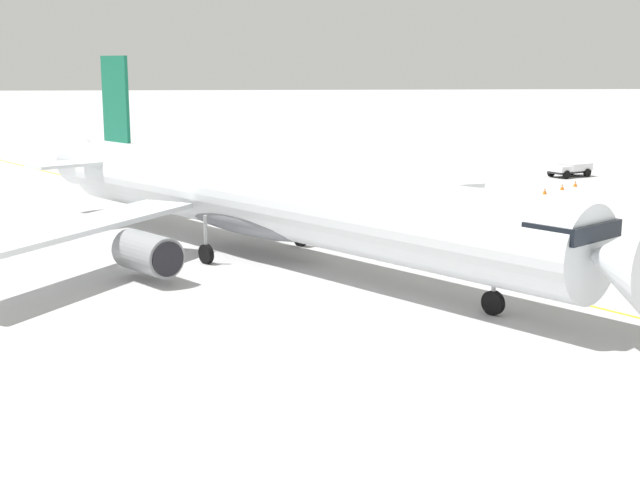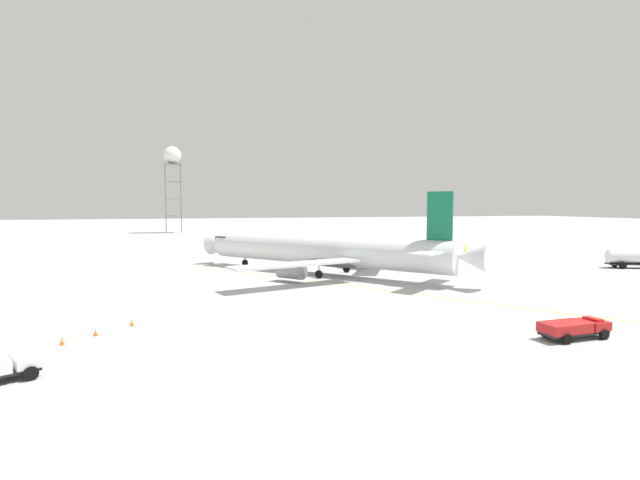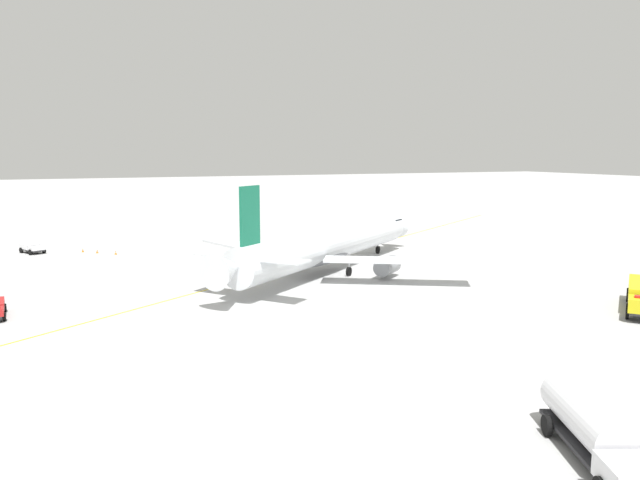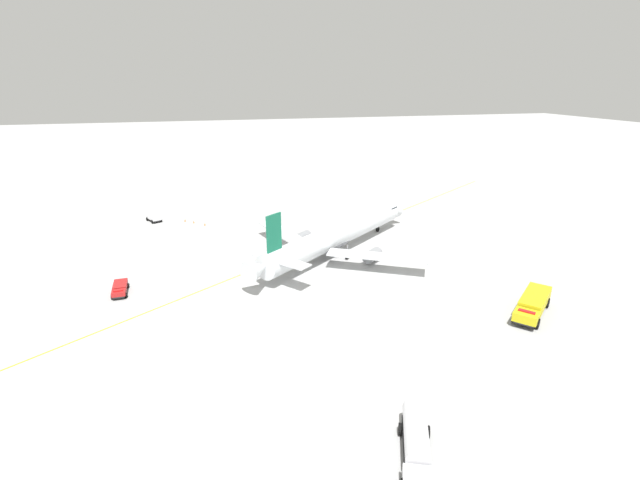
{
  "view_description": "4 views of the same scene",
  "coord_description": "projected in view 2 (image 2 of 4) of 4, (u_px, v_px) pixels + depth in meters",
  "views": [
    {
      "loc": [
        52.33,
        1.8,
        11.02
      ],
      "look_at": [
        18.57,
        4.4,
        4.15
      ],
      "focal_mm": 49.45,
      "sensor_mm": 36.0,
      "label": 1
    },
    {
      "loc": [
        -60.91,
        23.02,
        9.78
      ],
      "look_at": [
        1.98,
        3.89,
        4.99
      ],
      "focal_mm": 26.97,
      "sensor_mm": 36.0,
      "label": 2
    },
    {
      "loc": [
        -27.59,
        -66.0,
        14.74
      ],
      "look_at": [
        1.28,
        0.88,
        4.29
      ],
      "focal_mm": 34.69,
      "sensor_mm": 36.0,
      "label": 3
    },
    {
      "loc": [
        -20.29,
        -72.78,
        30.64
      ],
      "look_at": [
        -0.24,
        1.25,
        3.38
      ],
      "focal_mm": 25.54,
      "sensor_mm": 36.0,
      "label": 4
    }
  ],
  "objects": [
    {
      "name": "ops_pickup_truck",
      "position": [
        574.0,
        328.0,
        35.16
      ],
      "size": [
        2.4,
        5.34,
        1.41
      ],
      "rotation": [
        0.0,
        0.0,
        4.76
      ],
      "color": "#232326",
      "rests_on": "ground_plane"
    },
    {
      "name": "safety_cone_far",
      "position": [
        62.0,
        341.0,
        33.59
      ],
      "size": [
        0.36,
        0.36,
        0.55
      ],
      "color": "orange",
      "rests_on": "ground_plane"
    },
    {
      "name": "fire_tender_truck",
      "position": [
        437.0,
        247.0,
        94.63
      ],
      "size": [
        9.99,
        9.06,
        2.5
      ],
      "rotation": [
        0.0,
        0.0,
        3.84
      ],
      "color": "#232326",
      "rests_on": "ground_plane"
    },
    {
      "name": "taxiway_centreline",
      "position": [
        304.0,
        280.0,
        62.81
      ],
      "size": [
        130.04,
        88.82,
        0.01
      ],
      "rotation": [
        0.0,
        0.0,
        0.6
      ],
      "color": "yellow",
      "rests_on": "ground_plane"
    },
    {
      "name": "radar_tower",
      "position": [
        172.0,
        159.0,
        168.01
      ],
      "size": [
        6.07,
        6.07,
        30.22
      ],
      "color": "slate",
      "rests_on": "ground_plane"
    },
    {
      "name": "fuel_tanker_truck",
      "position": [
        637.0,
        258.0,
        74.37
      ],
      "size": [
        5.74,
        9.4,
        2.87
      ],
      "rotation": [
        0.0,
        0.0,
        4.31
      ],
      "color": "#232326",
      "rests_on": "ground_plane"
    },
    {
      "name": "baggage_truck_truck",
      "position": [
        440.0,
        235.0,
        146.09
      ],
      "size": [
        3.91,
        4.08,
        1.22
      ],
      "rotation": [
        0.0,
        0.0,
        5.45
      ],
      "color": "#232326",
      "rests_on": "ground_plane"
    },
    {
      "name": "safety_cone_near",
      "position": [
        132.0,
        323.0,
        38.89
      ],
      "size": [
        0.36,
        0.36,
        0.55
      ],
      "color": "orange",
      "rests_on": "ground_plane"
    },
    {
      "name": "airliner_main",
      "position": [
        325.0,
        251.0,
        67.59
      ],
      "size": [
        38.09,
        31.77,
        11.42
      ],
      "rotation": [
        0.0,
        0.0,
        0.67
      ],
      "color": "silver",
      "rests_on": "ground_plane"
    },
    {
      "name": "ground_plane",
      "position": [
        351.0,
        277.0,
        65.51
      ],
      "size": [
        600.0,
        600.0,
        0.0
      ],
      "primitive_type": "plane",
      "color": "#B2B2B2"
    },
    {
      "name": "safety_cone_mid",
      "position": [
        96.0,
        332.0,
        35.94
      ],
      "size": [
        0.36,
        0.36,
        0.55
      ],
      "color": "orange",
      "rests_on": "ground_plane"
    }
  ]
}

